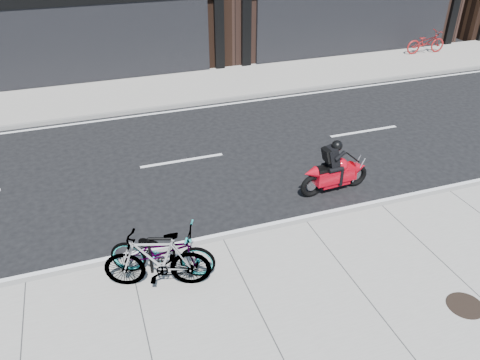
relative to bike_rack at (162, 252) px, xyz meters
name	(u,v)px	position (x,y,z in m)	size (l,w,h in m)	color
ground	(200,197)	(1.42, 2.60, -0.64)	(120.00, 120.00, 0.00)	black
sidewalk_near	(278,350)	(1.42, -2.40, -0.58)	(60.00, 6.00, 0.13)	gray
sidewalk_far	(148,91)	(1.42, 10.35, -0.58)	(60.00, 3.50, 0.13)	gray
bike_rack	(162,252)	(0.00, 0.00, 0.00)	(0.50, 0.21, 0.87)	black
bicycle_front	(162,251)	(0.01, 0.00, 0.03)	(0.72, 2.07, 1.09)	gray
bicycle_rear	(157,260)	(-0.14, -0.30, 0.09)	(0.57, 2.00, 1.20)	gray
motorcycle	(338,170)	(4.83, 1.77, -0.05)	(1.95, 0.48, 1.45)	black
bicycle_far	(426,42)	(14.66, 11.02, 0.00)	(0.68, 1.96, 1.03)	maroon
manhole_cover	(465,306)	(5.00, -2.66, -0.50)	(0.66, 0.66, 0.01)	black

